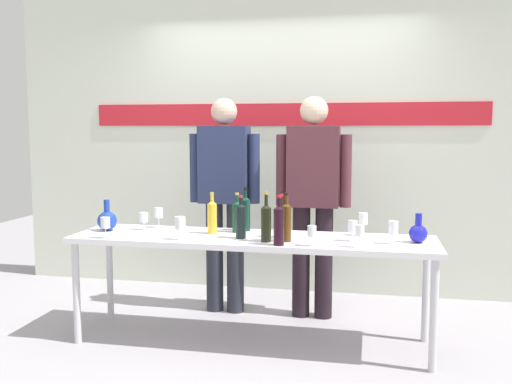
{
  "coord_description": "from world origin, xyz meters",
  "views": [
    {
      "loc": [
        0.79,
        -3.75,
        1.5
      ],
      "look_at": [
        0.0,
        0.15,
        1.05
      ],
      "focal_mm": 39.42,
      "sensor_mm": 36.0,
      "label": 1
    }
  ],
  "objects_px": {
    "presenter_right": "(313,192)",
    "wine_glass_right_3": "(352,227)",
    "wine_bottle_4": "(266,222)",
    "wine_bottle_7": "(237,215)",
    "wine_glass_left_1": "(105,223)",
    "wine_glass_left_3": "(159,213)",
    "display_table": "(252,245)",
    "wine_bottle_3": "(212,216)",
    "wine_glass_right_4": "(393,228)",
    "wine_bottle_1": "(241,220)",
    "wine_bottle_0": "(245,212)",
    "decanter_blue_right": "(418,232)",
    "wine_glass_left_2": "(180,223)",
    "wine_glass_right_2": "(360,231)",
    "wine_bottle_2": "(281,220)",
    "wine_glass_left_0": "(144,218)",
    "presenter_left": "(225,191)",
    "wine_bottle_5": "(286,221)",
    "wine_glass_right_1": "(363,219)",
    "wine_bottle_6": "(279,224)",
    "wine_glass_right_0": "(312,232)",
    "decanter_blue_left": "(107,220)"
  },
  "relations": [
    {
      "from": "presenter_right",
      "to": "wine_glass_right_3",
      "type": "height_order",
      "value": "presenter_right"
    },
    {
      "from": "wine_bottle_4",
      "to": "wine_bottle_7",
      "type": "bearing_deg",
      "value": 132.1
    },
    {
      "from": "wine_glass_left_1",
      "to": "wine_glass_left_3",
      "type": "xyz_separation_m",
      "value": [
        0.21,
        0.46,
        0.01
      ]
    },
    {
      "from": "wine_glass_left_3",
      "to": "wine_bottle_7",
      "type": "bearing_deg",
      "value": -5.62
    },
    {
      "from": "display_table",
      "to": "wine_bottle_3",
      "type": "bearing_deg",
      "value": 168.93
    },
    {
      "from": "wine_bottle_3",
      "to": "wine_glass_right_4",
      "type": "bearing_deg",
      "value": -5.59
    },
    {
      "from": "wine_bottle_1",
      "to": "wine_bottle_0",
      "type": "bearing_deg",
      "value": 96.48
    },
    {
      "from": "display_table",
      "to": "decanter_blue_right",
      "type": "relative_size",
      "value": 12.88
    },
    {
      "from": "presenter_right",
      "to": "wine_glass_left_2",
      "type": "relative_size",
      "value": 11.04
    },
    {
      "from": "wine_glass_right_4",
      "to": "wine_glass_right_2",
      "type": "bearing_deg",
      "value": -143.72
    },
    {
      "from": "wine_bottle_2",
      "to": "wine_glass_left_0",
      "type": "bearing_deg",
      "value": 174.71
    },
    {
      "from": "display_table",
      "to": "wine_bottle_0",
      "type": "bearing_deg",
      "value": 112.67
    },
    {
      "from": "wine_glass_right_4",
      "to": "wine_bottle_3",
      "type": "bearing_deg",
      "value": 174.41
    },
    {
      "from": "presenter_left",
      "to": "wine_bottle_5",
      "type": "height_order",
      "value": "presenter_left"
    },
    {
      "from": "wine_bottle_2",
      "to": "wine_bottle_4",
      "type": "height_order",
      "value": "wine_bottle_4"
    },
    {
      "from": "wine_glass_right_2",
      "to": "display_table",
      "type": "bearing_deg",
      "value": 163.55
    },
    {
      "from": "wine_glass_right_1",
      "to": "wine_glass_right_4",
      "type": "bearing_deg",
      "value": -51.97
    },
    {
      "from": "presenter_left",
      "to": "wine_bottle_4",
      "type": "xyz_separation_m",
      "value": [
        0.49,
        -0.79,
        -0.1
      ]
    },
    {
      "from": "presenter_right",
      "to": "wine_glass_right_2",
      "type": "bearing_deg",
      "value": -66.07
    },
    {
      "from": "wine_bottle_4",
      "to": "wine_glass_left_3",
      "type": "distance_m",
      "value": 0.96
    },
    {
      "from": "wine_bottle_6",
      "to": "wine_glass_right_4",
      "type": "xyz_separation_m",
      "value": [
        0.72,
        0.18,
        -0.04
      ]
    },
    {
      "from": "wine_bottle_2",
      "to": "wine_bottle_4",
      "type": "bearing_deg",
      "value": -114.56
    },
    {
      "from": "presenter_right",
      "to": "wine_glass_left_3",
      "type": "height_order",
      "value": "presenter_right"
    },
    {
      "from": "presenter_left",
      "to": "wine_glass_right_4",
      "type": "xyz_separation_m",
      "value": [
        1.31,
        -0.7,
        -0.14
      ]
    },
    {
      "from": "wine_glass_left_2",
      "to": "display_table",
      "type": "bearing_deg",
      "value": 24.67
    },
    {
      "from": "wine_glass_left_3",
      "to": "wine_glass_right_1",
      "type": "bearing_deg",
      "value": -0.78
    },
    {
      "from": "wine_bottle_1",
      "to": "wine_bottle_3",
      "type": "xyz_separation_m",
      "value": [
        -0.24,
        0.13,
        -0.0
      ]
    },
    {
      "from": "decanter_blue_right",
      "to": "wine_bottle_5",
      "type": "distance_m",
      "value": 0.87
    },
    {
      "from": "presenter_left",
      "to": "wine_bottle_3",
      "type": "height_order",
      "value": "presenter_left"
    },
    {
      "from": "wine_bottle_5",
      "to": "wine_glass_left_2",
      "type": "bearing_deg",
      "value": -172.52
    },
    {
      "from": "wine_bottle_4",
      "to": "wine_glass_left_2",
      "type": "xyz_separation_m",
      "value": [
        -0.58,
        -0.06,
        -0.02
      ]
    },
    {
      "from": "wine_glass_left_3",
      "to": "wine_glass_right_0",
      "type": "bearing_deg",
      "value": -20.04
    },
    {
      "from": "presenter_left",
      "to": "wine_glass_right_1",
      "type": "height_order",
      "value": "presenter_left"
    },
    {
      "from": "wine_bottle_2",
      "to": "wine_glass_right_1",
      "type": "bearing_deg",
      "value": 17.66
    },
    {
      "from": "wine_bottle_3",
      "to": "wine_bottle_7",
      "type": "xyz_separation_m",
      "value": [
        0.16,
        0.09,
        -0.01
      ]
    },
    {
      "from": "presenter_right",
      "to": "wine_glass_left_1",
      "type": "relative_size",
      "value": 11.9
    },
    {
      "from": "presenter_right",
      "to": "wine_bottle_5",
      "type": "height_order",
      "value": "presenter_right"
    },
    {
      "from": "wine_bottle_6",
      "to": "wine_glass_right_2",
      "type": "height_order",
      "value": "wine_bottle_6"
    },
    {
      "from": "decanter_blue_right",
      "to": "wine_glass_left_2",
      "type": "distance_m",
      "value": 1.58
    },
    {
      "from": "decanter_blue_left",
      "to": "wine_glass_right_0",
      "type": "height_order",
      "value": "decanter_blue_left"
    },
    {
      "from": "wine_glass_left_1",
      "to": "wine_glass_right_4",
      "type": "height_order",
      "value": "wine_glass_right_4"
    },
    {
      "from": "display_table",
      "to": "wine_glass_left_2",
      "type": "height_order",
      "value": "wine_glass_left_2"
    },
    {
      "from": "wine_bottle_6",
      "to": "wine_bottle_7",
      "type": "bearing_deg",
      "value": 133.27
    },
    {
      "from": "wine_bottle_2",
      "to": "wine_glass_left_2",
      "type": "bearing_deg",
      "value": -161.55
    },
    {
      "from": "wine_bottle_0",
      "to": "wine_glass_left_3",
      "type": "xyz_separation_m",
      "value": [
        -0.67,
        -0.02,
        -0.02
      ]
    },
    {
      "from": "wine_bottle_1",
      "to": "wine_bottle_7",
      "type": "height_order",
      "value": "wine_bottle_1"
    },
    {
      "from": "display_table",
      "to": "wine_glass_left_2",
      "type": "bearing_deg",
      "value": -155.33
    },
    {
      "from": "wine_bottle_3",
      "to": "wine_glass_right_1",
      "type": "distance_m",
      "value": 1.06
    },
    {
      "from": "wine_glass_right_0",
      "to": "presenter_left",
      "type": "bearing_deg",
      "value": 132.66
    },
    {
      "from": "wine_glass_left_0",
      "to": "wine_glass_left_2",
      "type": "bearing_deg",
      "value": -38.68
    }
  ]
}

